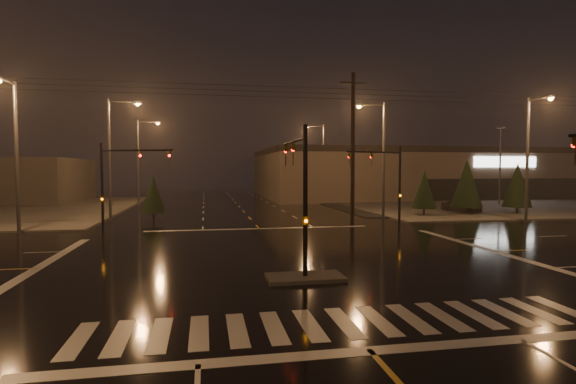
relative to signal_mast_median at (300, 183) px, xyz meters
name	(u,v)px	position (x,y,z in m)	size (l,w,h in m)	color
ground	(287,259)	(0.00, 3.07, -3.75)	(140.00, 140.00, 0.00)	black
sidewalk_ne	(479,202)	(30.00, 33.07, -3.69)	(36.00, 36.00, 0.12)	#44413D
median_island	(305,277)	(0.00, -0.93, -3.68)	(3.00, 1.60, 0.15)	#44413D
crosswalk	(344,322)	(0.00, -5.93, -3.75)	(15.00, 2.60, 0.01)	beige
stop_bar_near	(370,351)	(0.00, -7.93, -3.75)	(16.00, 0.50, 0.01)	beige
stop_bar_far	(259,229)	(0.00, 14.07, -3.75)	(16.00, 0.50, 0.01)	beige
parking_lot	(525,203)	(35.00, 31.07, -3.71)	(50.00, 24.00, 0.08)	black
retail_building	(448,171)	(35.00, 49.06, 0.09)	(60.20, 28.30, 7.20)	brown
signal_mast_median	(300,183)	(0.00, 0.00, 0.00)	(0.25, 4.59, 6.00)	black
signal_mast_ne	(389,176)	(9.50, 13.21, 0.04)	(4.84, 1.86, 6.00)	black
signal_mast_nw	(117,177)	(-9.50, 13.21, 0.04)	(4.84, 1.86, 6.00)	black
streetlight_1	(113,150)	(-11.18, 21.07, 2.05)	(2.77, 0.32, 10.00)	#38383A
streetlight_2	(141,156)	(-11.18, 37.07, 2.05)	(2.77, 0.32, 10.00)	#38383A
streetlight_3	(380,151)	(11.18, 19.07, 2.05)	(2.77, 0.32, 10.00)	#38383A
streetlight_4	(321,157)	(11.18, 39.07, 2.05)	(2.77, 0.32, 10.00)	#38383A
streetlight_5	(14,146)	(-16.00, 14.26, 2.05)	(0.32, 2.77, 10.00)	#38383A
streetlight_6	(530,150)	(22.00, 14.26, 2.05)	(0.32, 2.77, 10.00)	#38383A
utility_pole_1	(353,146)	(8.00, 17.07, 2.38)	(2.20, 0.32, 12.00)	black
conifer_0	(424,189)	(15.80, 19.97, -1.33)	(2.20, 2.20, 4.14)	black
conifer_1	(467,183)	(20.37, 20.52, -0.80)	(2.88, 2.88, 5.20)	black
conifer_2	(517,185)	(25.22, 19.84, -0.98)	(2.66, 2.66, 4.85)	black
conifer_3	(153,194)	(-7.98, 20.22, -1.52)	(1.97, 1.97, 3.78)	black
car_parked	(461,206)	(21.03, 22.41, -3.08)	(1.59, 3.94, 1.34)	black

